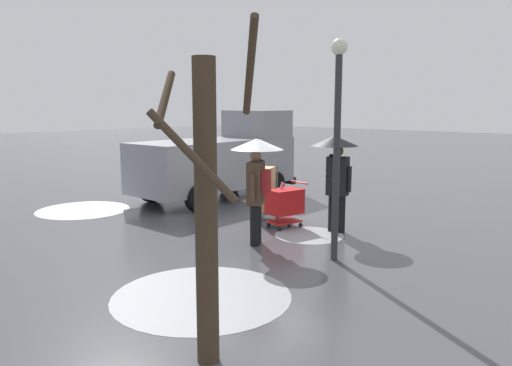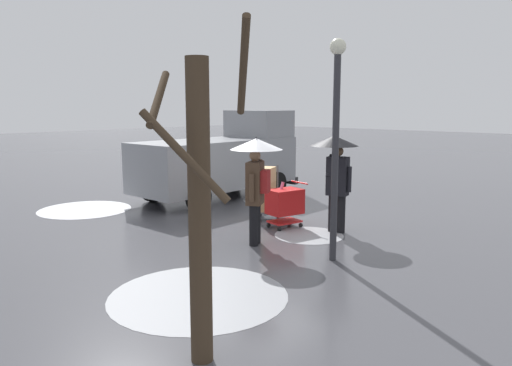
{
  "view_description": "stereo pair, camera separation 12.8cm",
  "coord_description": "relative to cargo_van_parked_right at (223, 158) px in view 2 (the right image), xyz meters",
  "views": [
    {
      "loc": [
        -7.31,
        8.45,
        2.73
      ],
      "look_at": [
        -0.17,
        0.49,
        1.05
      ],
      "focal_mm": 34.32,
      "sensor_mm": 36.0,
      "label": 1
    },
    {
      "loc": [
        -7.41,
        8.36,
        2.73
      ],
      "look_at": [
        -0.17,
        0.49,
        1.05
      ],
      "focal_mm": 34.32,
      "sensor_mm": 36.0,
      "label": 2
    }
  ],
  "objects": [
    {
      "name": "street_lamp",
      "position": [
        -5.92,
        2.94,
        1.19
      ],
      "size": [
        0.28,
        0.28,
        3.86
      ],
      "color": "#2D2D33",
      "rests_on": "ground"
    },
    {
      "name": "ground_plane",
      "position": [
        -3.23,
        1.73,
        -1.18
      ],
      "size": [
        90.0,
        90.0,
        0.0
      ],
      "primitive_type": "plane",
      "color": "#4C4C51"
    },
    {
      "name": "slush_patch_far_side",
      "position": [
        1.4,
        3.78,
        -1.18
      ],
      "size": [
        2.41,
        2.41,
        0.01
      ],
      "primitive_type": "cylinder",
      "color": "silver",
      "rests_on": "ground"
    },
    {
      "name": "pedestrian_pink_side",
      "position": [
        -4.82,
        1.23,
        0.41
      ],
      "size": [
        1.04,
        1.04,
        2.15
      ],
      "color": "black",
      "rests_on": "ground"
    },
    {
      "name": "slush_patch_near_cluster",
      "position": [
        -4.59,
        1.85,
        -1.18
      ],
      "size": [
        1.48,
        1.48,
        0.01
      ],
      "primitive_type": "cylinder",
      "color": "#999BA0",
      "rests_on": "ground"
    },
    {
      "name": "slush_patch_under_van",
      "position": [
        -5.43,
        5.67,
        -1.18
      ],
      "size": [
        2.61,
        2.61,
        0.01
      ],
      "primitive_type": "cylinder",
      "color": "#999BA0",
      "rests_on": "ground"
    },
    {
      "name": "hand_dolly_boxes",
      "position": [
        -2.93,
        1.38,
        -0.46
      ],
      "size": [
        0.73,
        0.84,
        1.32
      ],
      "color": "#515156",
      "rests_on": "ground"
    },
    {
      "name": "pedestrian_black_side",
      "position": [
        -4.19,
        3.08,
        0.39
      ],
      "size": [
        1.04,
        1.04,
        2.15
      ],
      "color": "black",
      "rests_on": "ground"
    },
    {
      "name": "bare_tree_near",
      "position": [
        -6.86,
        6.84,
        0.55
      ],
      "size": [
        1.3,
        1.32,
        3.57
      ],
      "color": "#423323",
      "rests_on": "ground"
    },
    {
      "name": "shopping_cart_vendor",
      "position": [
        -3.76,
        1.66,
        -0.61
      ],
      "size": [
        0.72,
        0.92,
        1.04
      ],
      "color": "red",
      "rests_on": "ground"
    },
    {
      "name": "slush_patch_mid_street",
      "position": [
        -1.35,
        -0.61,
        -1.18
      ],
      "size": [
        1.62,
        1.62,
        0.01
      ],
      "primitive_type": "cylinder",
      "color": "#ADAFB5",
      "rests_on": "ground"
    },
    {
      "name": "cargo_van_parked_right",
      "position": [
        0.0,
        0.0,
        0.0
      ],
      "size": [
        2.28,
        5.38,
        2.6
      ],
      "color": "gray",
      "rests_on": "ground"
    }
  ]
}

